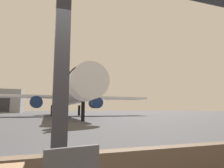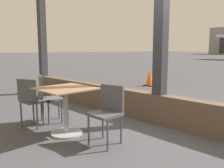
{
  "view_description": "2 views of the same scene",
  "coord_description": "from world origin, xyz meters",
  "views": [
    {
      "loc": [
        -0.18,
        -2.69,
        1.13
      ],
      "look_at": [
        6.28,
        16.27,
        3.76
      ],
      "focal_mm": 31.16,
      "sensor_mm": 36.0,
      "label": 1
    },
    {
      "loc": [
        2.51,
        -3.66,
        1.38
      ],
      "look_at": [
        -0.75,
        -0.51,
        0.72
      ],
      "focal_mm": 37.91,
      "sensor_mm": 36.0,
      "label": 2
    }
  ],
  "objects": [
    {
      "name": "ground_plane",
      "position": [
        0.0,
        40.0,
        0.0
      ],
      "size": [
        220.0,
        220.0,
        0.0
      ],
      "primitive_type": "plane",
      "color": "#424247"
    },
    {
      "name": "window_frame",
      "position": [
        0.0,
        0.0,
        1.27
      ],
      "size": [
        9.02,
        0.24,
        3.45
      ],
      "color": "brown",
      "rests_on": "ground"
    },
    {
      "name": "airplane",
      "position": [
        3.34,
        30.94,
        3.57
      ],
      "size": [
        29.93,
        36.01,
        10.31
      ],
      "color": "silver",
      "rests_on": "ground"
    },
    {
      "name": "ground_crew_worker",
      "position": [
        0.7,
        9.0,
        0.9
      ],
      "size": [
        0.4,
        0.57,
        1.74
      ],
      "color": "black",
      "rests_on": "ground"
    }
  ]
}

